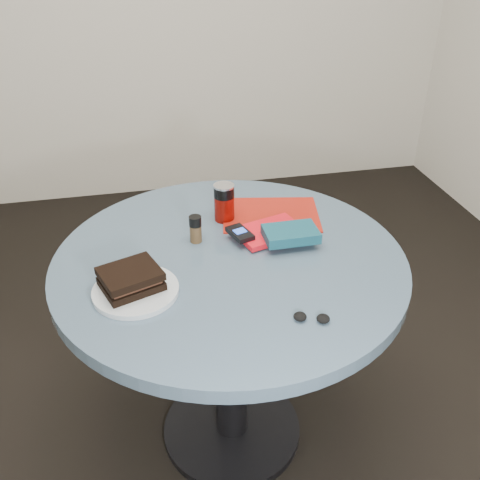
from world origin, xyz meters
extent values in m
plane|color=black|center=(0.00, 0.00, 0.00)|extent=(4.00, 4.00, 0.00)
cylinder|color=black|center=(0.00, 0.00, 0.01)|extent=(0.48, 0.48, 0.03)
cylinder|color=black|center=(0.00, 0.00, 0.37)|extent=(0.11, 0.11, 0.68)
cylinder|color=#3E5366|center=(0.00, 0.00, 0.73)|extent=(1.00, 1.00, 0.04)
cylinder|color=silver|center=(-0.27, -0.12, 0.76)|extent=(0.28, 0.28, 0.01)
cube|color=black|center=(-0.28, -0.11, 0.77)|extent=(0.18, 0.16, 0.02)
cube|color=#381F15|center=(-0.28, -0.11, 0.79)|extent=(0.16, 0.14, 0.01)
cube|color=black|center=(-0.28, -0.11, 0.81)|extent=(0.18, 0.16, 0.02)
cylinder|color=#690B05|center=(0.02, 0.21, 0.79)|extent=(0.07, 0.07, 0.08)
cylinder|color=black|center=(0.02, 0.21, 0.85)|extent=(0.07, 0.07, 0.03)
cylinder|color=silver|center=(0.02, 0.21, 0.87)|extent=(0.07, 0.07, 0.01)
cylinder|color=#46331E|center=(-0.08, 0.10, 0.78)|extent=(0.04, 0.04, 0.05)
cylinder|color=black|center=(-0.08, 0.10, 0.82)|extent=(0.05, 0.05, 0.03)
cube|color=#9E190E|center=(0.17, 0.20, 0.75)|extent=(0.34, 0.28, 0.01)
cube|color=red|center=(0.14, 0.09, 0.76)|extent=(0.22, 0.18, 0.02)
cube|color=#114253|center=(0.19, 0.02, 0.79)|extent=(0.16, 0.10, 0.03)
cube|color=black|center=(0.04, 0.07, 0.78)|extent=(0.08, 0.10, 0.01)
cube|color=blue|center=(0.04, 0.07, 0.79)|extent=(0.04, 0.04, 0.00)
ellipsoid|color=black|center=(0.11, -0.30, 0.76)|extent=(0.04, 0.04, 0.02)
ellipsoid|color=black|center=(0.16, -0.32, 0.76)|extent=(0.04, 0.04, 0.02)
camera|label=1|loc=(-0.24, -1.24, 1.59)|focal=40.00mm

